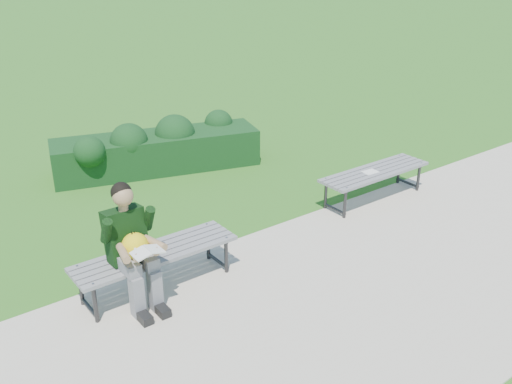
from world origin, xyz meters
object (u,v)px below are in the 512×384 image
(paper_sheet, at_px, (370,172))
(hedge, at_px, (157,148))
(bench_left, at_px, (156,256))
(bench_right, at_px, (375,174))
(seated_boy, at_px, (132,243))

(paper_sheet, bearing_deg, hedge, 121.42)
(hedge, distance_m, bench_left, 3.62)
(bench_right, bearing_deg, seated_boy, -175.77)
(hedge, relative_size, paper_sheet, 14.82)
(paper_sheet, bearing_deg, bench_left, -176.89)
(bench_right, bearing_deg, paper_sheet, 180.00)
(bench_left, bearing_deg, paper_sheet, 3.11)
(seated_boy, distance_m, paper_sheet, 3.86)
(bench_left, xyz_separation_m, seated_boy, (-0.30, -0.10, 0.30))
(bench_right, relative_size, seated_boy, 1.37)
(hedge, height_order, seated_boy, seated_boy)
(hedge, xyz_separation_m, seated_boy, (-2.01, -3.30, 0.33))
(hedge, height_order, paper_sheet, hedge)
(bench_left, bearing_deg, bench_right, 3.03)
(hedge, bearing_deg, bench_right, -57.21)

